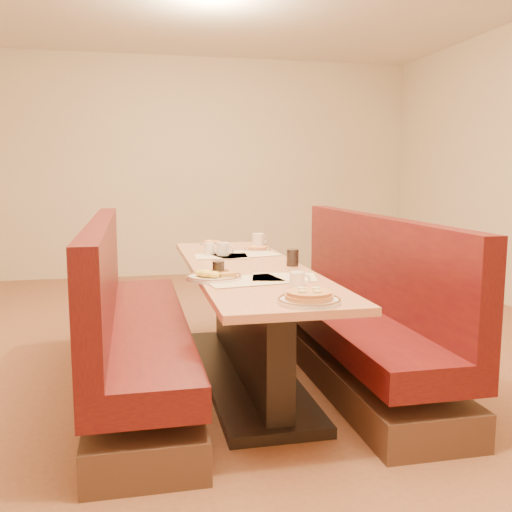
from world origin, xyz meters
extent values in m
plane|color=#9E6647|center=(0.00, 0.00, 0.00)|extent=(8.00, 8.00, 0.00)
cube|color=beige|center=(0.00, 4.00, 1.40)|extent=(6.00, 0.04, 2.80)
cube|color=black|center=(0.00, 0.00, 0.03)|extent=(0.55, 1.88, 0.06)
cube|color=black|center=(0.00, 0.00, 0.35)|extent=(0.15, 1.75, 0.71)
cube|color=#E4906A|center=(0.00, 0.00, 0.73)|extent=(0.70, 2.50, 0.04)
cube|color=#4C3326|center=(-0.68, 0.00, 0.10)|extent=(0.55, 2.50, 0.20)
cube|color=#5C160F|center=(-0.68, 0.00, 0.37)|extent=(0.55, 2.50, 0.16)
cube|color=#5C160F|center=(-0.89, 0.00, 0.75)|extent=(0.12, 2.50, 0.60)
cube|color=#4C3326|center=(0.68, 0.00, 0.10)|extent=(0.55, 2.50, 0.20)
cube|color=#5C160F|center=(0.68, 0.00, 0.37)|extent=(0.55, 2.50, 0.16)
cube|color=#5C160F|center=(0.89, 0.00, 0.75)|extent=(0.12, 2.50, 0.60)
cube|color=#F9F1C3|center=(-0.12, -0.52, 0.75)|extent=(0.46, 0.37, 0.00)
cube|color=#F9F1C3|center=(0.12, -0.47, 0.75)|extent=(0.40, 0.34, 0.00)
cube|color=#F9F1C3|center=(-0.10, 0.41, 0.75)|extent=(0.39, 0.31, 0.00)
cube|color=#F9F1C3|center=(0.08, 0.49, 0.75)|extent=(0.53, 0.45, 0.00)
cylinder|color=white|center=(0.07, -1.10, 0.76)|extent=(0.29, 0.29, 0.02)
torus|color=brown|center=(0.07, -1.10, 0.77)|extent=(0.29, 0.29, 0.01)
cylinder|color=#DC964F|center=(0.07, -1.10, 0.78)|extent=(0.22, 0.22, 0.02)
cylinder|color=#DC964F|center=(0.07, -1.10, 0.80)|extent=(0.20, 0.20, 0.02)
cylinder|color=beige|center=(0.11, -1.08, 0.81)|extent=(0.04, 0.04, 0.01)
cylinder|color=beige|center=(0.04, -1.06, 0.81)|extent=(0.04, 0.04, 0.01)
cylinder|color=beige|center=(0.03, -1.12, 0.81)|extent=(0.04, 0.04, 0.01)
cylinder|color=beige|center=(0.09, -1.14, 0.81)|extent=(0.04, 0.04, 0.01)
cylinder|color=white|center=(-0.27, -0.43, 0.76)|extent=(0.31, 0.31, 0.02)
torus|color=brown|center=(-0.27, -0.43, 0.77)|extent=(0.30, 0.30, 0.01)
ellipsoid|color=yellow|center=(-0.32, -0.46, 0.79)|extent=(0.08, 0.08, 0.04)
ellipsoid|color=yellow|center=(-0.28, -0.49, 0.79)|extent=(0.07, 0.07, 0.04)
ellipsoid|color=yellow|center=(-0.34, -0.42, 0.79)|extent=(0.06, 0.06, 0.03)
cylinder|color=brown|center=(-0.24, -0.40, 0.78)|extent=(0.11, 0.06, 0.02)
cylinder|color=brown|center=(-0.24, -0.37, 0.78)|extent=(0.11, 0.06, 0.02)
cube|color=#DA8E44|center=(-0.20, -0.46, 0.78)|extent=(0.10, 0.08, 0.02)
cylinder|color=white|center=(0.21, 0.66, 0.76)|extent=(0.20, 0.20, 0.02)
torus|color=brown|center=(0.21, 0.66, 0.77)|extent=(0.20, 0.20, 0.01)
cylinder|color=#D07B49|center=(0.21, 0.66, 0.77)|extent=(0.14, 0.14, 0.02)
ellipsoid|color=yellow|center=(0.19, 0.67, 0.78)|extent=(0.04, 0.04, 0.02)
cylinder|color=white|center=(-0.07, 1.10, 0.76)|extent=(0.20, 0.20, 0.01)
torus|color=brown|center=(-0.07, 1.10, 0.76)|extent=(0.20, 0.20, 0.01)
cylinder|color=#D07B49|center=(-0.07, 1.10, 0.77)|extent=(0.14, 0.14, 0.01)
ellipsoid|color=yellow|center=(-0.09, 1.12, 0.78)|extent=(0.04, 0.04, 0.02)
cylinder|color=white|center=(0.11, -0.76, 0.79)|extent=(0.08, 0.08, 0.08)
torus|color=white|center=(0.15, -0.76, 0.79)|extent=(0.06, 0.01, 0.06)
cylinder|color=black|center=(0.11, -0.76, 0.83)|extent=(0.07, 0.07, 0.01)
cylinder|color=white|center=(-0.08, 0.44, 0.80)|extent=(0.09, 0.09, 0.10)
torus|color=white|center=(-0.04, 0.43, 0.80)|extent=(0.07, 0.04, 0.07)
cylinder|color=black|center=(-0.08, 0.44, 0.84)|extent=(0.08, 0.08, 0.01)
cylinder|color=white|center=(0.28, 0.93, 0.80)|extent=(0.10, 0.10, 0.10)
torus|color=white|center=(0.33, 0.95, 0.80)|extent=(0.07, 0.04, 0.07)
cylinder|color=black|center=(0.28, 0.93, 0.85)|extent=(0.08, 0.08, 0.01)
cylinder|color=white|center=(-0.17, 0.54, 0.79)|extent=(0.08, 0.08, 0.08)
torus|color=white|center=(-0.13, 0.52, 0.79)|extent=(0.06, 0.03, 0.06)
cylinder|color=black|center=(-0.17, 0.54, 0.83)|extent=(0.07, 0.07, 0.01)
cylinder|color=black|center=(-0.24, -0.38, 0.80)|extent=(0.06, 0.06, 0.09)
cylinder|color=silver|center=(-0.24, -0.38, 0.80)|extent=(0.07, 0.07, 0.09)
cylinder|color=black|center=(0.28, -0.07, 0.80)|extent=(0.07, 0.07, 0.10)
cylinder|color=silver|center=(0.28, -0.07, 0.80)|extent=(0.08, 0.08, 0.11)
camera|label=1|loc=(-0.70, -3.50, 1.33)|focal=40.00mm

